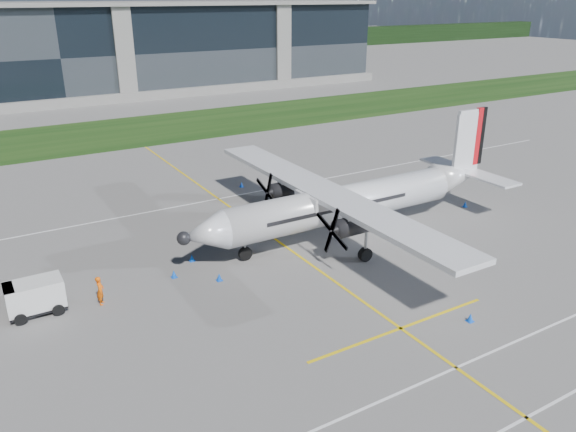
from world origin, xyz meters
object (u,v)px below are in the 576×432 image
Objects in this scene: baggage_tug at (35,297)px; ground_crew_person at (100,288)px; safety_cone_nose_stbd at (192,258)px; safety_cone_portwing at (470,317)px; safety_cone_fwd at (174,274)px; safety_cone_stbdwing at (241,184)px; turboprop_aircraft at (353,181)px; pylon_east at (279,0)px; safety_cone_tail at (465,204)px; safety_cone_nose_port at (219,277)px.

ground_crew_person reaches higher than baggage_tug.
safety_cone_nose_stbd and safety_cone_portwing have the same top height.
safety_cone_stbdwing is (11.73, 14.04, 0.00)m from safety_cone_fwd.
safety_cone_nose_stbd is at bearing 172.00° from turboprop_aircraft.
ground_crew_person is at bearing 144.09° from safety_cone_portwing.
safety_cone_stbdwing is (-78.78, -130.07, -14.75)m from pylon_east.
turboprop_aircraft is 14.80m from safety_cone_stbdwing.
safety_cone_tail is at bearing -4.96° from safety_cone_nose_stbd.
pylon_east is 14.92× the size of ground_crew_person.
safety_cone_tail is (23.83, -2.07, 0.00)m from safety_cone_nose_stbd.
baggage_tug is at bearing 170.49° from safety_cone_nose_port.
safety_cone_fwd is 1.00× the size of safety_cone_nose_port.
baggage_tug is 6.51× the size of safety_cone_tail.
pylon_east is at bearing 58.80° from safety_cone_stbdwing.
safety_cone_fwd is 2.97m from safety_cone_nose_port.
safety_cone_nose_stbd is 3.52m from safety_cone_nose_port.
safety_cone_nose_port is at bearing 131.03° from safety_cone_portwing.
turboprop_aircraft is 14.48m from safety_cone_fwd.
safety_cone_portwing is (9.95, -11.44, 0.00)m from safety_cone_nose_port.
safety_cone_portwing is at bearing -97.22° from turboprop_aircraft.
turboprop_aircraft is at bearing -66.01° from ground_crew_person.
ground_crew_person is 21.04m from safety_cone_portwing.
safety_cone_nose_port is at bearing -171.20° from turboprop_aircraft.
safety_cone_tail is (33.82, -0.32, -0.73)m from baggage_tug.
turboprop_aircraft reaches higher than safety_cone_tail.
turboprop_aircraft is 13.75× the size of ground_crew_person.
baggage_tug reaches higher than safety_cone_stbdwing.
pylon_east is 170.81m from safety_cone_fwd.
safety_cone_fwd and safety_cone_stbdwing have the same top height.
pylon_east is 60.00× the size of safety_cone_stbdwing.
safety_cone_fwd is 18.09m from safety_cone_portwing.
safety_cone_portwing is (12.26, -13.30, 0.00)m from safety_cone_fwd.
pylon_east reaches higher than safety_cone_portwing.
safety_cone_nose_port is at bearing -176.51° from safety_cone_tail.
turboprop_aircraft is 8.50× the size of baggage_tug.
ground_crew_person is 4.92m from safety_cone_fwd.
safety_cone_nose_stbd is at bearing 97.27° from safety_cone_nose_port.
ground_crew_person is at bearing -158.57° from safety_cone_nose_stbd.
ground_crew_person is 7.16m from safety_cone_nose_stbd.
safety_cone_nose_stbd and safety_cone_tail have the same top height.
safety_cone_tail and safety_cone_nose_port have the same top height.
safety_cone_nose_stbd is (-12.07, 1.70, -3.90)m from turboprop_aircraft.
ground_crew_person is 4.02× the size of safety_cone_nose_stbd.
safety_cone_nose_port is 15.16m from safety_cone_portwing.
baggage_tug is 33.83m from safety_cone_tail.
safety_cone_fwd is (-13.94, 0.06, -3.90)m from turboprop_aircraft.
pylon_east is 152.78m from safety_cone_stbdwing.
safety_cone_tail is at bearing 3.49° from safety_cone_nose_port.
safety_cone_portwing is (20.39, -13.18, -0.73)m from baggage_tug.
pylon_east reaches higher than baggage_tug.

